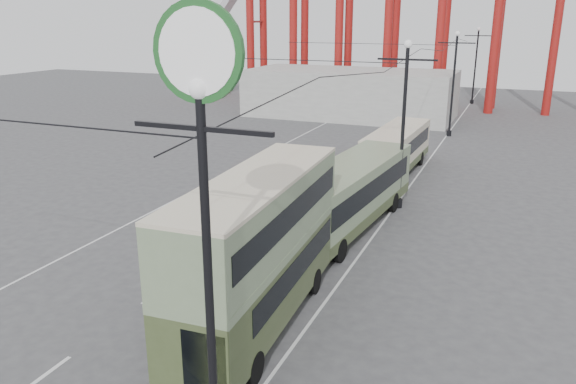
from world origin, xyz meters
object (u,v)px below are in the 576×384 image
at_px(pedestrian, 219,227).
at_px(lamp_post_near, 202,150).
at_px(single_decker_green, 349,193).
at_px(single_decker_cream, 397,148).
at_px(double_decker_bus, 259,244).

bearing_deg(pedestrian, lamp_post_near, 81.59).
bearing_deg(pedestrian, single_decker_green, -175.55).
relative_size(single_decker_cream, pedestrian, 5.60).
distance_m(lamp_post_near, single_decker_green, 17.75).
bearing_deg(single_decker_cream, double_decker_bus, -88.25).
height_order(lamp_post_near, pedestrian, lamp_post_near).
distance_m(lamp_post_near, pedestrian, 15.54).
height_order(double_decker_bus, pedestrian, double_decker_bus).
height_order(double_decker_bus, single_decker_green, double_decker_bus).
height_order(lamp_post_near, single_decker_green, lamp_post_near).
bearing_deg(single_decker_green, double_decker_bus, -85.60).
distance_m(single_decker_green, single_decker_cream, 11.83).
bearing_deg(double_decker_bus, pedestrian, 127.24).
distance_m(double_decker_bus, single_decker_cream, 22.11).
relative_size(double_decker_bus, pedestrian, 5.69).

